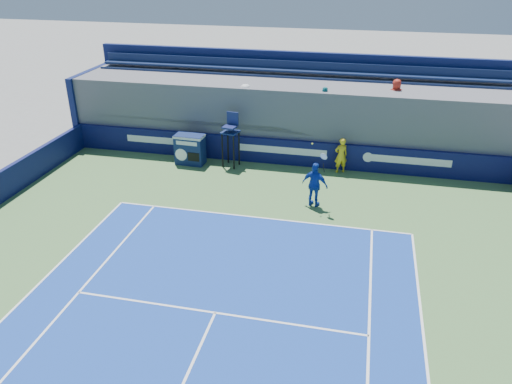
% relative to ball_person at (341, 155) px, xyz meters
% --- Properties ---
extents(ball_person, '(0.69, 0.58, 1.59)m').
position_rel_ball_person_xyz_m(ball_person, '(0.00, 0.00, 0.00)').
color(ball_person, yellow).
rests_on(ball_person, apron).
extents(back_hoarding, '(20.40, 0.21, 1.20)m').
position_rel_ball_person_xyz_m(back_hoarding, '(-2.64, 0.36, -0.21)').
color(back_hoarding, '#0B0F42').
rests_on(back_hoarding, ground).
extents(match_clock, '(1.35, 0.79, 1.40)m').
position_rel_ball_person_xyz_m(match_clock, '(-6.79, -0.50, -0.07)').
color(match_clock, '#0E1C49').
rests_on(match_clock, ground).
extents(umpire_chair, '(0.82, 0.82, 2.48)m').
position_rel_ball_person_xyz_m(umpire_chair, '(-4.89, -0.33, 0.72)').
color(umpire_chair, black).
rests_on(umpire_chair, ground).
extents(tennis_player, '(1.12, 0.72, 2.57)m').
position_rel_ball_person_xyz_m(tennis_player, '(-0.75, -3.44, 0.09)').
color(tennis_player, '#1438A6').
rests_on(tennis_player, apron).
extents(stadium_seating, '(21.00, 4.05, 4.40)m').
position_rel_ball_person_xyz_m(stadium_seating, '(-2.64, 2.41, 1.03)').
color(stadium_seating, '#56565C').
rests_on(stadium_seating, ground).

